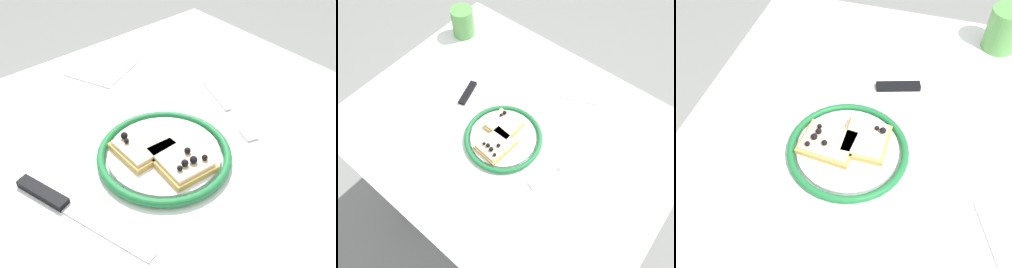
{
  "view_description": "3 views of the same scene",
  "coord_description": "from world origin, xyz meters",
  "views": [
    {
      "loc": [
        0.29,
        0.4,
        1.21
      ],
      "look_at": [
        -0.03,
        0.03,
        0.79
      ],
      "focal_mm": 42.03,
      "sensor_mm": 36.0,
      "label": 1
    },
    {
      "loc": [
        -0.29,
        0.38,
        1.51
      ],
      "look_at": [
        -0.01,
        0.04,
        0.8
      ],
      "focal_mm": 33.25,
      "sensor_mm": 36.0,
      "label": 2
    },
    {
      "loc": [
        -0.4,
        -0.06,
        1.33
      ],
      "look_at": [
        0.02,
        0.06,
        0.78
      ],
      "focal_mm": 41.51,
      "sensor_mm": 36.0,
      "label": 3
    }
  ],
  "objects": [
    {
      "name": "dining_table",
      "position": [
        0.0,
        0.0,
        0.66
      ],
      "size": [
        0.91,
        0.72,
        0.76
      ],
      "color": "white",
      "rests_on": "ground_plane"
    },
    {
      "name": "plate",
      "position": [
        -0.01,
        0.04,
        0.77
      ],
      "size": [
        0.22,
        0.22,
        0.02
      ],
      "color": "white",
      "rests_on": "dining_table"
    },
    {
      "name": "pizza_slice_near",
      "position": [
        -0.01,
        0.08,
        0.79
      ],
      "size": [
        0.09,
        0.1,
        0.03
      ],
      "color": "tan",
      "rests_on": "plate"
    },
    {
      "name": "pizza_slice_far",
      "position": [
        0.01,
        0.01,
        0.79
      ],
      "size": [
        0.09,
        0.08,
        0.03
      ],
      "color": "tan",
      "rests_on": "plate"
    },
    {
      "name": "knife",
      "position": [
        0.17,
        0.02,
        0.77
      ],
      "size": [
        0.09,
        0.24,
        0.01
      ],
      "color": "silver",
      "rests_on": "dining_table"
    },
    {
      "name": "fork",
      "position": [
        -0.18,
        0.02,
        0.77
      ],
      "size": [
        0.08,
        0.2,
        0.0
      ],
      "color": "#BABABA",
      "rests_on": "dining_table"
    },
    {
      "name": "cup",
      "position": [
        0.37,
        -0.2,
        0.81
      ],
      "size": [
        0.07,
        0.07,
        0.1
      ],
      "primitive_type": "cylinder",
      "color": "#599E4C",
      "rests_on": "dining_table"
    }
  ]
}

